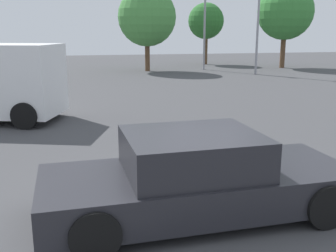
{
  "coord_description": "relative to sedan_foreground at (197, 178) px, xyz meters",
  "views": [
    {
      "loc": [
        -1.44,
        -5.49,
        2.7
      ],
      "look_at": [
        0.24,
        1.82,
        0.9
      ],
      "focal_mm": 42.72,
      "sensor_mm": 36.0,
      "label": 1
    }
  ],
  "objects": [
    {
      "name": "ground_plane",
      "position": [
        -0.21,
        0.18,
        -0.58
      ],
      "size": [
        80.0,
        80.0,
        0.0
      ],
      "primitive_type": "plane",
      "color": "#424244"
    },
    {
      "name": "sedan_foreground",
      "position": [
        0.0,
        0.0,
        0.0
      ],
      "size": [
        4.63,
        2.0,
        1.26
      ],
      "rotation": [
        0.0,
        0.0,
        0.03
      ],
      "color": "#232328",
      "rests_on": "ground_plane"
    },
    {
      "name": "light_post_far",
      "position": [
        9.37,
        18.04,
        3.36
      ],
      "size": [
        0.44,
        0.44,
        5.71
      ],
      "color": "gray",
      "rests_on": "ground_plane"
    },
    {
      "name": "tree_back_left",
      "position": [
        13.19,
        21.73,
        3.4
      ],
      "size": [
        3.99,
        3.99,
        5.99
      ],
      "color": "brown",
      "rests_on": "ground_plane"
    },
    {
      "name": "tree_back_center",
      "position": [
        3.11,
        21.58,
        2.97
      ],
      "size": [
        3.85,
        3.85,
        5.48
      ],
      "color": "brown",
      "rests_on": "ground_plane"
    },
    {
      "name": "tree_back_right",
      "position": [
        8.66,
        25.99,
        2.81
      ],
      "size": [
        2.84,
        2.84,
        4.84
      ],
      "color": "brown",
      "rests_on": "ground_plane"
    }
  ]
}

